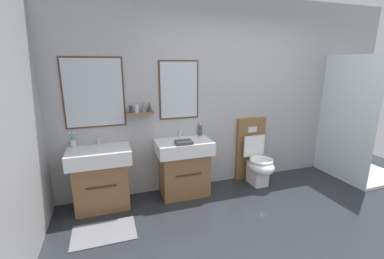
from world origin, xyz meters
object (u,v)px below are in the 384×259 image
at_px(toilet, 255,159).
at_px(shower_tray, 355,153).
at_px(toothbrush_cup, 73,143).
at_px(soap_dispenser, 200,130).
at_px(folded_hand_towel, 184,142).
at_px(vanity_sink_right, 184,166).
at_px(vanity_sink_left, 101,176).

distance_m(toilet, shower_tray, 1.70).
distance_m(toothbrush_cup, soap_dispenser, 1.71).
distance_m(folded_hand_towel, shower_tray, 2.91).
bearing_deg(shower_tray, folded_hand_towel, 176.63).
xyz_separation_m(vanity_sink_right, toothbrush_cup, (-1.40, 0.17, 0.43)).
height_order(vanity_sink_right, shower_tray, shower_tray).
relative_size(vanity_sink_left, vanity_sink_right, 1.00).
relative_size(vanity_sink_right, toothbrush_cup, 3.80).
bearing_deg(soap_dispenser, vanity_sink_left, -172.84).
xyz_separation_m(vanity_sink_left, toilet, (2.27, 0.01, -0.05)).
distance_m(vanity_sink_right, shower_tray, 2.85).
height_order(vanity_sink_left, shower_tray, shower_tray).
xyz_separation_m(vanity_sink_left, toothbrush_cup, (-0.30, 0.17, 0.43)).
distance_m(toothbrush_cup, folded_hand_towel, 1.40).
xyz_separation_m(vanity_sink_left, folded_hand_towel, (1.06, -0.15, 0.39)).
relative_size(vanity_sink_right, shower_tray, 0.41).
distance_m(vanity_sink_left, toilet, 2.27).
xyz_separation_m(soap_dispenser, folded_hand_towel, (-0.35, -0.32, -0.06)).
height_order(toilet, shower_tray, shower_tray).
bearing_deg(folded_hand_towel, shower_tray, -3.37).
height_order(soap_dispenser, folded_hand_towel, soap_dispenser).
height_order(vanity_sink_left, toilet, toilet).
distance_m(toilet, soap_dispenser, 1.01).
distance_m(soap_dispenser, shower_tray, 2.62).
relative_size(vanity_sink_right, soap_dispenser, 4.17).
height_order(toilet, toothbrush_cup, toothbrush_cup).
relative_size(vanity_sink_right, toilet, 0.79).
relative_size(vanity_sink_left, toothbrush_cup, 3.80).
bearing_deg(toothbrush_cup, vanity_sink_right, -6.81).
relative_size(toilet, folded_hand_towel, 4.55).
height_order(soap_dispenser, shower_tray, shower_tray).
bearing_deg(folded_hand_towel, toothbrush_cup, 167.03).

